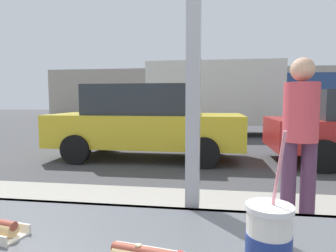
% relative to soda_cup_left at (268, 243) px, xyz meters
% --- Properties ---
extents(ground_plane, '(60.00, 60.00, 0.00)m').
position_rel_soda_cup_left_xyz_m(ground_plane, '(-0.19, 8.37, -1.09)').
color(ground_plane, '#424244').
extents(sidewalk_strip, '(16.00, 2.80, 0.15)m').
position_rel_soda_cup_left_xyz_m(sidewalk_strip, '(-0.19, 1.97, -1.01)').
color(sidewalk_strip, '#9E998E').
rests_on(sidewalk_strip, ground).
extents(building_facade_far, '(28.00, 1.20, 4.01)m').
position_rel_soda_cup_left_xyz_m(building_facade_far, '(-0.19, 24.00, 0.92)').
color(building_facade_far, '#A89E8E').
rests_on(building_facade_far, ground).
extents(soda_cup_left, '(0.10, 0.10, 0.33)m').
position_rel_soda_cup_left_xyz_m(soda_cup_left, '(0.00, 0.00, 0.00)').
color(soda_cup_left, silver).
rests_on(soda_cup_left, window_counter).
extents(parked_car_yellow, '(4.45, 1.88, 1.73)m').
position_rel_soda_cup_left_xyz_m(parked_car_yellow, '(-1.67, 6.14, -0.21)').
color(parked_car_yellow, gold).
rests_on(parked_car_yellow, ground).
extents(box_truck, '(6.86, 2.44, 2.85)m').
position_rel_soda_cup_left_xyz_m(box_truck, '(0.73, 11.40, 0.48)').
color(box_truck, silver).
rests_on(box_truck, ground).
extents(pedestrian, '(0.32, 0.32, 1.63)m').
position_rel_soda_cup_left_xyz_m(pedestrian, '(0.72, 2.30, -0.00)').
color(pedestrian, '#492C47').
rests_on(pedestrian, sidewalk_strip).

